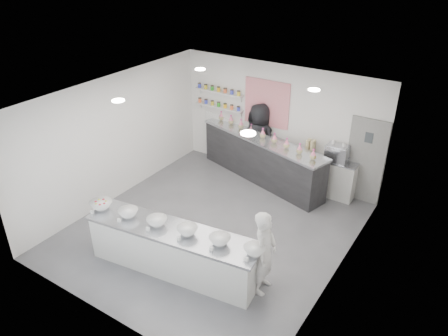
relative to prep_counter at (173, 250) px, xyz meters
The scene contains 26 objects.
floor 1.55m from the prep_counter, 94.92° to the left, with size 6.00×6.00×0.00m, color #515156.
ceiling 2.94m from the prep_counter, 94.92° to the left, with size 6.00×6.00×0.00m, color white.
back_wall 4.60m from the prep_counter, 91.63° to the left, with size 5.50×5.50×0.00m, color white.
left_wall 3.40m from the prep_counter, 152.82° to the left, with size 6.00×6.00×0.00m, color white.
right_wall 3.18m from the prep_counter, 29.39° to the left, with size 6.00×6.00×0.00m, color white.
back_door 4.98m from the prep_counter, 63.96° to the left, with size 0.88×0.04×2.10m, color gray.
pattern_panel 4.72m from the prep_counter, 96.12° to the left, with size 1.25×0.03×1.20m, color red.
jar_shelf_lower 4.90m from the prep_counter, 113.21° to the left, with size 1.45×0.22×0.04m, color silver.
jar_shelf_upper 5.01m from the prep_counter, 113.21° to the left, with size 1.45×0.22×0.04m, color silver.
preserve_jars 4.95m from the prep_counter, 113.31° to the left, with size 1.45×0.10×0.56m, color #FF713C, non-canonical shape.
downlight_0 2.98m from the prep_counter, 162.64° to the left, with size 0.24×0.24×0.02m, color white.
downlight_1 2.86m from the prep_counter, 20.56° to the left, with size 0.24×0.24×0.02m, color white.
downlight_2 4.26m from the prep_counter, 116.40° to the left, with size 0.24×0.24×0.02m, color white.
downlight_3 4.17m from the prep_counter, 67.53° to the left, with size 0.24×0.24×0.02m, color white.
prep_counter is the anchor object (origin of this frame).
back_bar 4.05m from the prep_counter, 94.71° to the left, with size 3.80×0.70×1.18m, color black.
sneeze_guard 3.84m from the prep_counter, 96.50° to the left, with size 3.75×0.02×0.32m, color white.
espresso_ledge 4.49m from the prep_counter, 71.52° to the left, with size 1.29×0.41×0.96m, color #B7B8B3.
espresso_machine 4.58m from the prep_counter, 70.02° to the left, with size 0.52×0.36×0.40m, color #93969E.
cup_stacks 4.40m from the prep_counter, 78.42° to the left, with size 0.24×0.24×0.37m, color #C8B480, non-canonical shape.
prep_bowls 0.54m from the prep_counter, ahead, with size 3.64×0.49×0.15m, color white, non-canonical shape.
label_cards 0.72m from the prep_counter, 97.50° to the right, with size 3.31×0.04×0.07m, color white, non-canonical shape.
cookie_bags 4.14m from the prep_counter, 94.71° to the left, with size 3.35×0.15×0.27m, color pink, non-canonical shape.
woman_prep 1.77m from the prep_counter, 15.82° to the left, with size 0.59×0.39×1.63m, color silver.
staff_left 4.37m from the prep_counter, 100.00° to the left, with size 0.85×0.66×1.75m, color black.
staff_right 4.36m from the prep_counter, 97.58° to the left, with size 0.96×0.62×1.96m, color black.
Camera 1 is at (4.48, -6.42, 5.67)m, focal length 35.00 mm.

